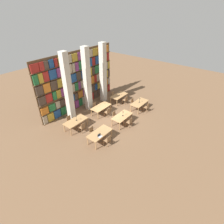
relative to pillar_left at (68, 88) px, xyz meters
name	(u,v)px	position (x,y,z in m)	size (l,w,h in m)	color
ground_plane	(111,118)	(2.24, -2.81, -3.00)	(40.00, 40.00, 0.00)	brown
bookshelf_bank	(79,81)	(2.24, 1.11, -0.32)	(9.15, 0.35, 5.50)	brown
pillar_left	(68,88)	(0.00, 0.00, 0.00)	(0.53, 0.53, 6.00)	beige
pillar_center	(87,80)	(2.24, 0.00, 0.00)	(0.53, 0.53, 6.00)	beige
pillar_right	(103,74)	(4.48, 0.00, 0.00)	(0.53, 0.53, 6.00)	beige
reading_table_0	(100,134)	(-0.72, -4.11, -2.31)	(1.98, 0.98, 0.77)	tan
chair_0	(108,140)	(-0.73, -4.89, -2.51)	(0.42, 0.40, 0.89)	olive
chair_1	(92,132)	(-0.73, -3.34, -2.51)	(0.42, 0.40, 0.89)	olive
laptop	(100,136)	(-1.04, -4.41, -2.19)	(0.32, 0.22, 0.21)	silver
reading_table_1	(122,117)	(2.21, -4.08, -2.31)	(1.98, 0.98, 0.77)	tan
chair_2	(129,122)	(2.19, -4.86, -2.51)	(0.42, 0.40, 0.89)	olive
chair_3	(115,116)	(2.19, -3.31, -2.51)	(0.42, 0.40, 0.89)	olive
desk_lamp_0	(123,113)	(2.25, -4.12, -1.92)	(0.14, 0.14, 0.45)	black
reading_table_2	(140,103)	(5.23, -4.02, -2.31)	(1.98, 0.98, 0.77)	tan
chair_4	(147,107)	(5.28, -4.79, -2.51)	(0.42, 0.40, 0.89)	olive
chair_5	(133,102)	(5.28, -3.24, -2.51)	(0.42, 0.40, 0.89)	olive
desk_lamp_1	(140,99)	(5.21, -3.99, -1.91)	(0.14, 0.14, 0.47)	black
reading_table_3	(76,121)	(-0.79, -1.49, -2.31)	(1.98, 0.98, 0.77)	tan
chair_6	(82,127)	(-0.80, -2.27, -2.51)	(0.42, 0.40, 0.89)	olive
chair_7	(70,120)	(-0.80, -0.72, -2.51)	(0.42, 0.40, 0.89)	olive
desk_lamp_2	(76,117)	(-0.72, -1.52, -1.91)	(0.14, 0.14, 0.46)	black
reading_table_4	(101,107)	(2.26, -1.60, -2.31)	(1.98, 0.98, 0.77)	tan
chair_8	(107,112)	(2.26, -2.38, -2.51)	(0.42, 0.40, 0.89)	olive
chair_9	(95,107)	(2.26, -0.83, -2.51)	(0.42, 0.40, 0.89)	olive
reading_table_5	(119,96)	(5.23, -1.51, -2.31)	(1.98, 0.98, 0.77)	tan
chair_10	(125,100)	(5.27, -2.28, -2.51)	(0.42, 0.40, 0.89)	olive
chair_11	(114,95)	(5.27, -0.73, -2.51)	(0.42, 0.40, 0.89)	olive
desk_lamp_3	(119,93)	(5.21, -1.52, -1.96)	(0.14, 0.14, 0.40)	black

